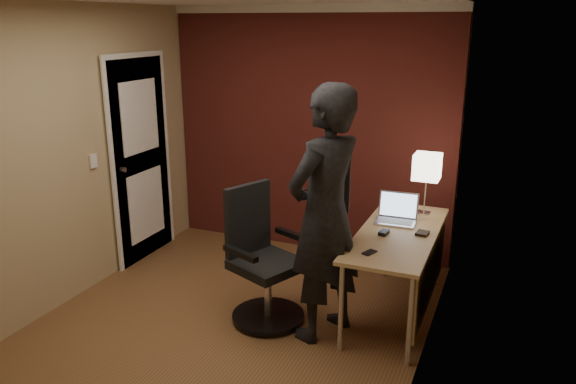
# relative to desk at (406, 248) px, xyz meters

# --- Properties ---
(room) EXTENTS (4.00, 4.00, 4.00)m
(room) POSITION_rel_desk_xyz_m (-1.53, 0.70, 0.77)
(room) COLOR brown
(room) RESTS_ON ground
(desk) EXTENTS (0.60, 1.50, 0.73)m
(desk) POSITION_rel_desk_xyz_m (0.00, 0.00, 0.00)
(desk) COLOR tan
(desk) RESTS_ON ground
(desk_lamp) EXTENTS (0.22, 0.22, 0.54)m
(desk_lamp) POSITION_rel_desk_xyz_m (0.04, 0.53, 0.55)
(desk_lamp) COLOR silver
(desk_lamp) RESTS_ON desk
(laptop) EXTENTS (0.34, 0.27, 0.23)m
(laptop) POSITION_rel_desk_xyz_m (-0.14, 0.26, 0.19)
(laptop) COLOR silver
(laptop) RESTS_ON desk
(mouse) EXTENTS (0.08, 0.11, 0.03)m
(mouse) POSITION_rel_desk_xyz_m (-0.17, -0.10, 0.14)
(mouse) COLOR black
(mouse) RESTS_ON desk
(phone) EXTENTS (0.10, 0.13, 0.01)m
(phone) POSITION_rel_desk_xyz_m (-0.18, -0.50, 0.13)
(phone) COLOR black
(phone) RESTS_ON desk
(wallet) EXTENTS (0.10, 0.12, 0.02)m
(wallet) POSITION_rel_desk_xyz_m (0.12, 0.02, 0.14)
(wallet) COLOR black
(wallet) RESTS_ON desk
(office_chair) EXTENTS (0.64, 0.69, 1.08)m
(office_chair) POSITION_rel_desk_xyz_m (-1.06, -0.47, -0.12)
(office_chair) COLOR black
(office_chair) RESTS_ON ground
(person) EXTENTS (0.71, 0.84, 1.94)m
(person) POSITION_rel_desk_xyz_m (-0.52, -0.50, 0.37)
(person) COLOR black
(person) RESTS_ON ground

